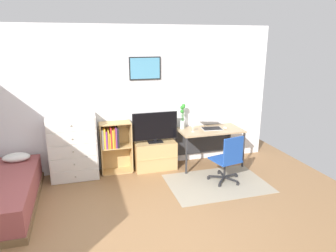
{
  "coord_description": "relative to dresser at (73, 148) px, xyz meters",
  "views": [
    {
      "loc": [
        -0.69,
        -3.25,
        2.43
      ],
      "look_at": [
        0.69,
        1.5,
        1.04
      ],
      "focal_mm": 32.82,
      "sensor_mm": 36.0,
      "label": 1
    }
  ],
  "objects": [
    {
      "name": "dresser",
      "position": [
        0.0,
        0.0,
        0.0
      ],
      "size": [
        0.82,
        0.46,
        1.17
      ],
      "color": "white",
      "rests_on": "ground_plane"
    },
    {
      "name": "tv_stand",
      "position": [
        1.5,
        0.02,
        -0.31
      ],
      "size": [
        0.79,
        0.41,
        0.54
      ],
      "color": "tan",
      "rests_on": "ground_plane"
    },
    {
      "name": "television",
      "position": [
        1.5,
        -0.01,
        0.25
      ],
      "size": [
        0.86,
        0.16,
        0.59
      ],
      "color": "black",
      "rests_on": "tv_stand"
    },
    {
      "name": "laptop",
      "position": [
        2.63,
        -0.01,
        0.22
      ],
      "size": [
        0.43,
        0.45,
        0.17
      ],
      "rotation": [
        0.0,
        0.0,
        -0.11
      ],
      "color": "#B7B7BC",
      "rests_on": "desk"
    },
    {
      "name": "bookshelf",
      "position": [
        0.71,
        0.07,
        -0.01
      ],
      "size": [
        0.57,
        0.3,
        0.97
      ],
      "color": "tan",
      "rests_on": "ground_plane"
    },
    {
      "name": "wine_glass",
      "position": [
        2.2,
        -0.17,
        0.29
      ],
      "size": [
        0.07,
        0.07,
        0.18
      ],
      "color": "silver",
      "rests_on": "desk"
    },
    {
      "name": "bamboo_vase",
      "position": [
        2.08,
        0.1,
        0.43
      ],
      "size": [
        0.1,
        0.1,
        0.5
      ],
      "color": "silver",
      "rests_on": "desk"
    },
    {
      "name": "area_rug",
      "position": [
        2.38,
        -0.93,
        -0.58
      ],
      "size": [
        1.7,
        1.2,
        0.01
      ],
      "primitive_type": "cube",
      "color": "#9E937F",
      "rests_on": "ground_plane"
    },
    {
      "name": "computer_mouse",
      "position": [
        2.89,
        -0.14,
        0.17
      ],
      "size": [
        0.06,
        0.1,
        0.03
      ],
      "primitive_type": "ellipsoid",
      "color": "silver",
      "rests_on": "desk"
    },
    {
      "name": "office_chair",
      "position": [
        2.57,
        -0.94,
        -0.13
      ],
      "size": [
        0.58,
        0.57,
        0.86
      ],
      "rotation": [
        0.0,
        0.0,
        0.21
      ],
      "color": "#232326",
      "rests_on": "ground_plane"
    },
    {
      "name": "ground_plane",
      "position": [
        0.87,
        -2.15,
        -0.59
      ],
      "size": [
        7.2,
        7.2,
        0.0
      ],
      "primitive_type": "plane",
      "color": "#936B44"
    },
    {
      "name": "desk",
      "position": [
        2.58,
        -0.02,
        0.03
      ],
      "size": [
        1.24,
        0.64,
        0.74
      ],
      "color": "tan",
      "rests_on": "ground_plane"
    },
    {
      "name": "wall_back_with_posters",
      "position": [
        0.87,
        0.27,
        0.77
      ],
      "size": [
        6.12,
        0.09,
        2.7
      ],
      "color": "white",
      "rests_on": "ground_plane"
    }
  ]
}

